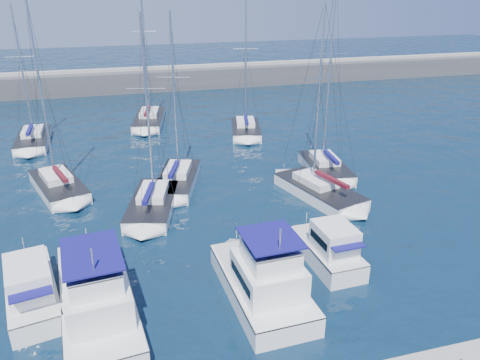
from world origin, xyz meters
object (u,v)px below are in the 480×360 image
object	(u,v)px
sailboat_mid_c	(177,180)
sailboat_mid_d	(319,190)
sailboat_mid_a	(58,185)
motor_yacht_port_outer	(31,289)
motor_yacht_port_inner	(97,298)
sailboat_back_c	(246,129)
motor_yacht_stbd_outer	(329,250)
sailboat_mid_e	(325,167)
sailboat_back_a	(33,139)
sailboat_mid_b	(153,203)
motor_yacht_stbd_inner	(264,282)
sailboat_back_b	(149,119)

from	to	relation	value
sailboat_mid_c	sailboat_mid_d	xyz separation A→B (m)	(10.42, -5.13, -0.00)
sailboat_mid_a	sailboat_mid_d	world-z (taller)	sailboat_mid_a
motor_yacht_port_outer	sailboat_mid_a	distance (m)	14.88
motor_yacht_port_inner	sailboat_back_c	size ratio (longest dim) A/B	0.72
motor_yacht_stbd_outer	sailboat_mid_e	size ratio (longest dim) A/B	0.34
sailboat_mid_e	sailboat_back_a	size ratio (longest dim) A/B	1.16
sailboat_mid_b	sailboat_back_c	size ratio (longest dim) A/B	0.97
motor_yacht_port_outer	motor_yacht_port_inner	xyz separation A→B (m)	(3.33, -1.89, 0.19)
sailboat_back_a	sailboat_back_c	distance (m)	22.48
motor_yacht_stbd_inner	sailboat_mid_d	distance (m)	14.01
motor_yacht_stbd_inner	sailboat_mid_a	world-z (taller)	sailboat_mid_a
sailboat_back_c	sailboat_back_a	bearing A→B (deg)	-173.33
sailboat_mid_e	sailboat_back_c	world-z (taller)	sailboat_mid_e
sailboat_mid_b	sailboat_back_c	distance (m)	20.20
motor_yacht_port_inner	sailboat_mid_b	distance (m)	12.08
sailboat_mid_a	sailboat_mid_d	xyz separation A→B (m)	(19.85, -6.44, -0.02)
motor_yacht_stbd_outer	sailboat_back_a	bearing A→B (deg)	122.08
motor_yacht_stbd_inner	sailboat_mid_e	world-z (taller)	sailboat_mid_e
motor_yacht_stbd_outer	sailboat_back_a	xyz separation A→B (m)	(-19.92, 28.92, -0.43)
sailboat_mid_d	sailboat_mid_e	size ratio (longest dim) A/B	0.90
sailboat_mid_b	sailboat_mid_c	size ratio (longest dim) A/B	1.01
sailboat_mid_d	sailboat_mid_e	world-z (taller)	sailboat_mid_e
sailboat_back_a	sailboat_mid_e	bearing A→B (deg)	-31.94
sailboat_mid_b	motor_yacht_port_inner	bearing A→B (deg)	-93.91
motor_yacht_stbd_outer	sailboat_mid_d	size ratio (longest dim) A/B	0.38
motor_yacht_stbd_outer	sailboat_back_c	bearing A→B (deg)	82.28
motor_yacht_port_inner	sailboat_mid_a	world-z (taller)	sailboat_mid_a
sailboat_mid_c	motor_yacht_stbd_outer	bearing A→B (deg)	-45.74
sailboat_mid_b	sailboat_mid_d	size ratio (longest dim) A/B	0.96
sailboat_back_a	sailboat_back_c	world-z (taller)	sailboat_back_c
sailboat_mid_b	sailboat_back_b	bearing A→B (deg)	100.08
sailboat_mid_b	sailboat_back_a	distance (m)	21.52
sailboat_mid_a	sailboat_mid_d	size ratio (longest dim) A/B	1.05
sailboat_mid_d	sailboat_back_a	xyz separation A→B (m)	(-23.33, 19.90, -0.00)
motor_yacht_port_outer	motor_yacht_port_inner	size ratio (longest dim) A/B	0.69
sailboat_back_a	motor_yacht_port_outer	bearing A→B (deg)	-84.40
motor_yacht_stbd_inner	sailboat_mid_e	size ratio (longest dim) A/B	0.49
motor_yacht_port_outer	sailboat_back_a	size ratio (longest dim) A/B	0.52
sailboat_mid_c	sailboat_mid_d	bearing A→B (deg)	-8.31
motor_yacht_stbd_inner	sailboat_mid_b	xyz separation A→B (m)	(-4.57, 12.40, -0.61)
motor_yacht_stbd_outer	sailboat_mid_e	distance (m)	14.71
sailboat_mid_c	sailboat_back_c	world-z (taller)	sailboat_back_c
sailboat_mid_d	sailboat_back_b	bearing A→B (deg)	98.62
sailboat_mid_c	sailboat_mid_e	bearing A→B (deg)	14.67
motor_yacht_port_inner	sailboat_back_a	distance (m)	30.96
motor_yacht_stbd_inner	sailboat_back_a	xyz separation A→B (m)	(-15.07, 31.20, -0.62)
motor_yacht_stbd_inner	sailboat_back_b	bearing A→B (deg)	91.72
motor_yacht_stbd_outer	sailboat_mid_c	world-z (taller)	sailboat_mid_c
motor_yacht_port_outer	motor_yacht_port_inner	bearing A→B (deg)	-41.26
sailboat_mid_c	sailboat_mid_d	distance (m)	11.62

